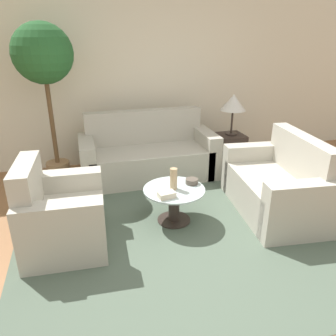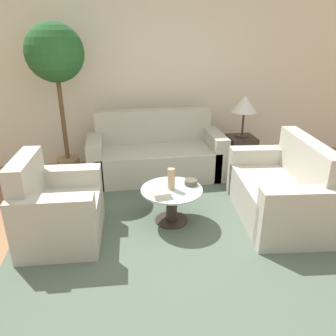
{
  "view_description": "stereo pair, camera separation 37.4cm",
  "coord_description": "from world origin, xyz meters",
  "px_view_note": "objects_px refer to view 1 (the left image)",
  "views": [
    {
      "loc": [
        -0.98,
        -2.26,
        1.98
      ],
      "look_at": [
        -0.05,
        1.07,
        0.55
      ],
      "focal_mm": 35.0,
      "sensor_mm": 36.0,
      "label": 1
    },
    {
      "loc": [
        -0.61,
        -2.34,
        1.98
      ],
      "look_at": [
        -0.05,
        1.07,
        0.55
      ],
      "focal_mm": 35.0,
      "sensor_mm": 36.0,
      "label": 2
    }
  ],
  "objects_px": {
    "sofa_main": "(148,156)",
    "book_stack": "(167,195)",
    "armchair": "(59,218)",
    "bowl": "(192,181)",
    "vase": "(174,179)",
    "table_lamp": "(233,103)",
    "coffee_table": "(174,200)",
    "potted_plant": "(44,63)",
    "loveseat": "(279,187)"
  },
  "relations": [
    {
      "from": "table_lamp",
      "to": "book_stack",
      "type": "bearing_deg",
      "value": -133.77
    },
    {
      "from": "potted_plant",
      "to": "vase",
      "type": "bearing_deg",
      "value": -49.11
    },
    {
      "from": "armchair",
      "to": "bowl",
      "type": "bearing_deg",
      "value": -79.18
    },
    {
      "from": "coffee_table",
      "to": "potted_plant",
      "type": "distance_m",
      "value": 2.38
    },
    {
      "from": "vase",
      "to": "book_stack",
      "type": "relative_size",
      "value": 1.26
    },
    {
      "from": "armchair",
      "to": "vase",
      "type": "height_order",
      "value": "armchair"
    },
    {
      "from": "potted_plant",
      "to": "vase",
      "type": "relative_size",
      "value": 8.89
    },
    {
      "from": "vase",
      "to": "table_lamp",
      "type": "bearing_deg",
      "value": 45.25
    },
    {
      "from": "loveseat",
      "to": "vase",
      "type": "distance_m",
      "value": 1.29
    },
    {
      "from": "coffee_table",
      "to": "book_stack",
      "type": "distance_m",
      "value": 0.28
    },
    {
      "from": "bowl",
      "to": "book_stack",
      "type": "relative_size",
      "value": 0.75
    },
    {
      "from": "coffee_table",
      "to": "vase",
      "type": "xyz_separation_m",
      "value": [
        -0.01,
        0.0,
        0.26
      ]
    },
    {
      "from": "sofa_main",
      "to": "armchair",
      "type": "relative_size",
      "value": 2.04
    },
    {
      "from": "armchair",
      "to": "coffee_table",
      "type": "height_order",
      "value": "armchair"
    },
    {
      "from": "table_lamp",
      "to": "armchair",
      "type": "bearing_deg",
      "value": -150.19
    },
    {
      "from": "armchair",
      "to": "book_stack",
      "type": "height_order",
      "value": "armchair"
    },
    {
      "from": "bowl",
      "to": "potted_plant",
      "type": "bearing_deg",
      "value": 137.2
    },
    {
      "from": "armchair",
      "to": "coffee_table",
      "type": "xyz_separation_m",
      "value": [
        1.22,
        0.12,
        -0.04
      ]
    },
    {
      "from": "coffee_table",
      "to": "bowl",
      "type": "relative_size",
      "value": 4.78
    },
    {
      "from": "sofa_main",
      "to": "table_lamp",
      "type": "relative_size",
      "value": 3.14
    },
    {
      "from": "armchair",
      "to": "loveseat",
      "type": "bearing_deg",
      "value": -86.26
    },
    {
      "from": "sofa_main",
      "to": "book_stack",
      "type": "bearing_deg",
      "value": -94.96
    },
    {
      "from": "vase",
      "to": "armchair",
      "type": "bearing_deg",
      "value": -174.19
    },
    {
      "from": "book_stack",
      "to": "armchair",
      "type": "bearing_deg",
      "value": 167.6
    },
    {
      "from": "armchair",
      "to": "bowl",
      "type": "distance_m",
      "value": 1.47
    },
    {
      "from": "coffee_table",
      "to": "vase",
      "type": "distance_m",
      "value": 0.26
    },
    {
      "from": "loveseat",
      "to": "table_lamp",
      "type": "xyz_separation_m",
      "value": [
        0.05,
        1.42,
        0.72
      ]
    },
    {
      "from": "coffee_table",
      "to": "book_stack",
      "type": "bearing_deg",
      "value": -126.87
    },
    {
      "from": "table_lamp",
      "to": "bowl",
      "type": "relative_size",
      "value": 4.31
    },
    {
      "from": "vase",
      "to": "bowl",
      "type": "relative_size",
      "value": 1.68
    },
    {
      "from": "coffee_table",
      "to": "book_stack",
      "type": "xyz_separation_m",
      "value": [
        -0.13,
        -0.18,
        0.17
      ]
    },
    {
      "from": "sofa_main",
      "to": "potted_plant",
      "type": "bearing_deg",
      "value": 175.0
    },
    {
      "from": "armchair",
      "to": "table_lamp",
      "type": "distance_m",
      "value": 2.99
    },
    {
      "from": "potted_plant",
      "to": "sofa_main",
      "type": "bearing_deg",
      "value": -5.0
    },
    {
      "from": "sofa_main",
      "to": "vase",
      "type": "xyz_separation_m",
      "value": [
        -0.01,
        -1.36,
        0.22
      ]
    },
    {
      "from": "sofa_main",
      "to": "coffee_table",
      "type": "relative_size",
      "value": 2.84
    },
    {
      "from": "loveseat",
      "to": "book_stack",
      "type": "height_order",
      "value": "loveseat"
    },
    {
      "from": "sofa_main",
      "to": "book_stack",
      "type": "distance_m",
      "value": 1.55
    },
    {
      "from": "sofa_main",
      "to": "armchair",
      "type": "distance_m",
      "value": 1.92
    },
    {
      "from": "bowl",
      "to": "book_stack",
      "type": "height_order",
      "value": "book_stack"
    },
    {
      "from": "loveseat",
      "to": "book_stack",
      "type": "xyz_separation_m",
      "value": [
        -1.39,
        -0.08,
        0.13
      ]
    },
    {
      "from": "book_stack",
      "to": "vase",
      "type": "bearing_deg",
      "value": 45.16
    },
    {
      "from": "loveseat",
      "to": "potted_plant",
      "type": "xyz_separation_m",
      "value": [
        -2.54,
        1.57,
        1.33
      ]
    },
    {
      "from": "armchair",
      "to": "vase",
      "type": "bearing_deg",
      "value": -81.05
    },
    {
      "from": "sofa_main",
      "to": "book_stack",
      "type": "relative_size",
      "value": 10.2
    },
    {
      "from": "coffee_table",
      "to": "table_lamp",
      "type": "relative_size",
      "value": 1.11
    },
    {
      "from": "sofa_main",
      "to": "table_lamp",
      "type": "distance_m",
      "value": 1.49
    },
    {
      "from": "table_lamp",
      "to": "sofa_main",
      "type": "bearing_deg",
      "value": 178.45
    },
    {
      "from": "potted_plant",
      "to": "vase",
      "type": "height_order",
      "value": "potted_plant"
    },
    {
      "from": "sofa_main",
      "to": "potted_plant",
      "type": "height_order",
      "value": "potted_plant"
    }
  ]
}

